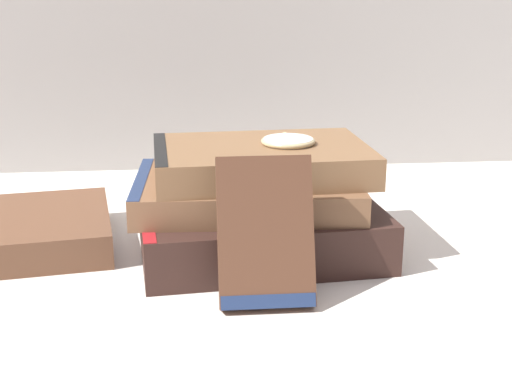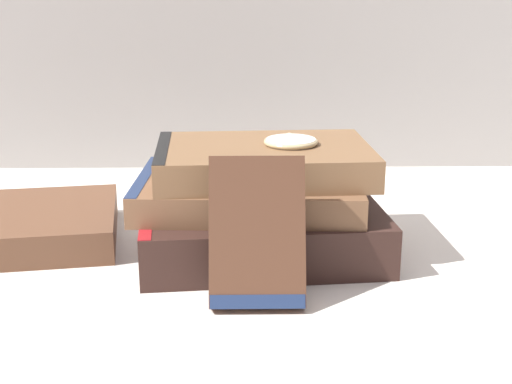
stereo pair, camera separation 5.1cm
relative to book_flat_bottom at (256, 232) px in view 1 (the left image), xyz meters
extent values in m
plane|color=silver|center=(0.01, -0.05, -0.03)|extent=(3.00, 3.00, 0.00)
cube|color=#331E19|center=(0.01, 0.00, 0.00)|extent=(0.26, 0.19, 0.05)
cube|color=maroon|center=(-0.11, -0.01, 0.00)|extent=(0.03, 0.16, 0.05)
cube|color=brown|center=(-0.01, 0.01, 0.04)|extent=(0.23, 0.17, 0.03)
cube|color=navy|center=(-0.11, 0.02, 0.04)|extent=(0.02, 0.16, 0.03)
cube|color=brown|center=(0.01, 0.02, 0.07)|extent=(0.22, 0.16, 0.03)
cube|color=black|center=(-0.09, 0.01, 0.07)|extent=(0.02, 0.14, 0.03)
cube|color=#4C2D1E|center=(0.00, -0.11, 0.04)|extent=(0.08, 0.06, 0.13)
cube|color=navy|center=(0.00, -0.13, -0.02)|extent=(0.08, 0.02, 0.02)
cylinder|color=white|center=(0.04, 0.02, 0.09)|extent=(0.05, 0.05, 0.01)
torus|color=tan|center=(0.04, 0.02, 0.09)|extent=(0.06, 0.06, 0.01)
sphere|color=tan|center=(0.04, 0.05, 0.09)|extent=(0.01, 0.01, 0.01)
camera|label=1|loc=(-0.06, -0.68, 0.25)|focal=50.00mm
camera|label=2|loc=(-0.01, -0.68, 0.25)|focal=50.00mm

